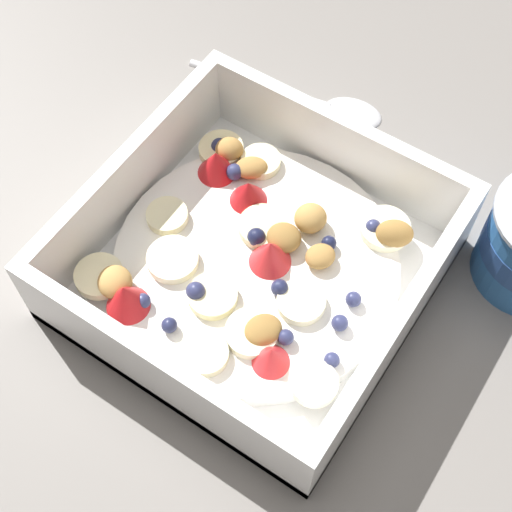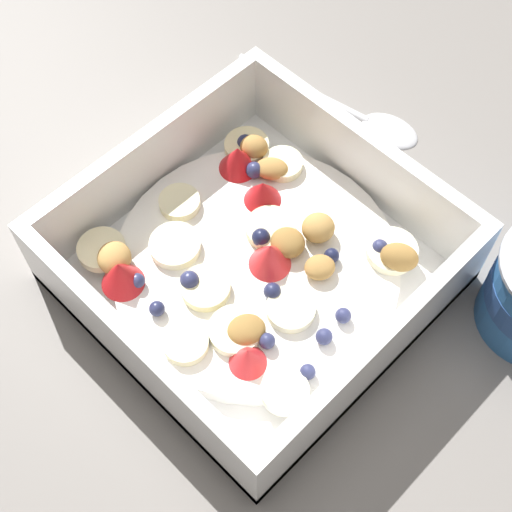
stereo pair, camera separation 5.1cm
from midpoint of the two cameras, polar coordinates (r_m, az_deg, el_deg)
ground_plane at (r=0.53m, az=-5.00°, el=-1.74°), size 2.40×2.40×0.00m
fruit_bowl at (r=0.51m, az=-2.95°, el=-0.69°), size 0.22×0.22×0.07m
spoon at (r=0.62m, az=3.06°, el=11.30°), size 0.05×0.17×0.01m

